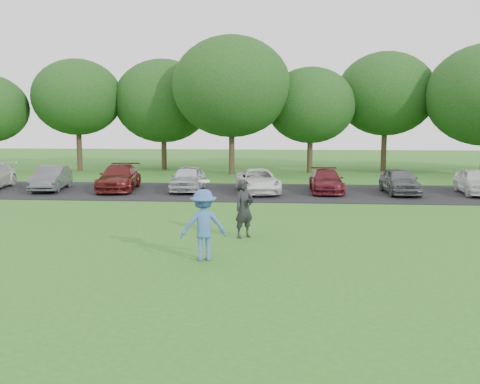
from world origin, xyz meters
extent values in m
plane|color=#306C1F|center=(0.00, 0.00, 0.00)|extent=(100.00, 100.00, 0.00)
cube|color=black|center=(0.00, 13.00, 0.01)|extent=(32.00, 6.50, 0.03)
imported|color=#3D64AD|center=(-0.66, 0.53, 0.88)|extent=(1.27, 0.94, 1.76)
cylinder|color=white|center=(-0.58, 0.24, 1.99)|extent=(0.27, 0.27, 0.04)
imported|color=black|center=(0.15, 3.14, 0.86)|extent=(0.74, 0.72, 1.71)
cube|color=black|center=(0.33, 2.96, 1.11)|extent=(0.17, 0.17, 0.10)
imported|color=#515358|center=(-9.99, 12.81, 0.62)|extent=(1.82, 3.75, 1.19)
imported|color=#521412|center=(-6.69, 13.08, 0.64)|extent=(2.22, 4.39, 1.22)
imported|color=silver|center=(-3.30, 13.08, 0.63)|extent=(1.47, 3.56, 1.21)
imported|color=white|center=(0.10, 12.70, 0.58)|extent=(2.44, 4.20, 1.10)
imported|color=#59131C|center=(3.31, 13.14, 0.56)|extent=(1.50, 3.68, 1.07)
imported|color=#55575D|center=(6.66, 12.89, 0.63)|extent=(1.52, 3.54, 1.19)
imported|color=silver|center=(10.12, 13.00, 0.63)|extent=(1.65, 3.60, 1.19)
cylinder|color=#38281C|center=(-12.50, 23.00, 1.35)|extent=(0.36, 0.36, 2.70)
ellipsoid|color=#214C19|center=(-12.50, 23.00, 4.93)|extent=(5.94, 5.94, 5.05)
cylinder|color=#38281C|center=(-7.00, 24.40, 1.10)|extent=(0.36, 0.36, 2.20)
ellipsoid|color=#214C19|center=(-7.00, 24.40, 4.71)|extent=(6.68, 6.68, 5.68)
cylinder|color=#38281C|center=(-2.00, 21.60, 1.35)|extent=(0.36, 0.36, 2.70)
ellipsoid|color=#214C19|center=(-2.00, 21.60, 5.48)|extent=(7.42, 7.42, 6.31)
cylinder|color=#38281C|center=(3.00, 23.00, 1.10)|extent=(0.36, 0.36, 2.20)
ellipsoid|color=#214C19|center=(3.00, 23.00, 4.36)|extent=(5.76, 5.76, 4.90)
cylinder|color=#38281C|center=(8.00, 24.40, 1.35)|extent=(0.36, 0.36, 2.70)
ellipsoid|color=#214C19|center=(8.00, 24.40, 5.14)|extent=(6.50, 6.50, 5.53)
camera|label=1|loc=(1.28, -12.19, 3.43)|focal=40.00mm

